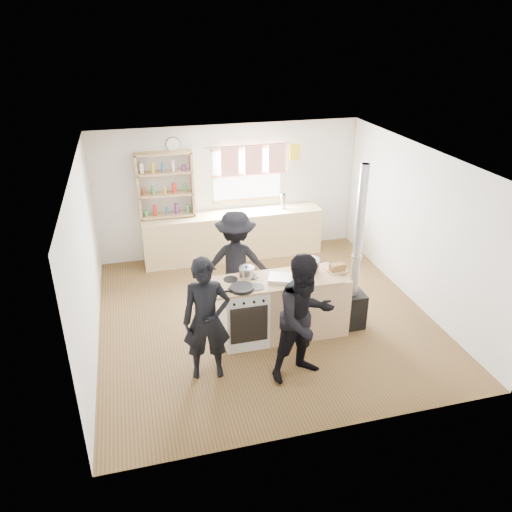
% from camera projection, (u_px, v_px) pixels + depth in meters
% --- Properties ---
extents(ground, '(5.00, 5.00, 0.01)m').
position_uv_depth(ground, '(264.00, 316.00, 7.82)').
color(ground, brown).
rests_on(ground, ground).
extents(back_counter, '(3.40, 0.55, 0.90)m').
position_uv_depth(back_counter, '(233.00, 235.00, 9.56)').
color(back_counter, '#D2B87E').
rests_on(back_counter, ground).
extents(shelving_unit, '(1.00, 0.28, 1.20)m').
position_uv_depth(shelving_unit, '(165.00, 185.00, 8.93)').
color(shelving_unit, tan).
rests_on(shelving_unit, back_counter).
extents(thermos, '(0.10, 0.10, 0.29)m').
position_uv_depth(thermos, '(283.00, 201.00, 9.53)').
color(thermos, silver).
rests_on(thermos, back_counter).
extents(cooking_island, '(1.97, 0.64, 0.93)m').
position_uv_depth(cooking_island, '(284.00, 306.00, 7.17)').
color(cooking_island, white).
rests_on(cooking_island, ground).
extents(skillet_greens, '(0.36, 0.36, 0.05)m').
position_uv_depth(skillet_greens, '(242.00, 288.00, 6.66)').
color(skillet_greens, black).
rests_on(skillet_greens, cooking_island).
extents(roast_tray, '(0.40, 0.38, 0.07)m').
position_uv_depth(roast_tray, '(280.00, 279.00, 6.88)').
color(roast_tray, silver).
rests_on(roast_tray, cooking_island).
extents(stockpot_stove, '(0.22, 0.22, 0.18)m').
position_uv_depth(stockpot_stove, '(247.00, 272.00, 6.95)').
color(stockpot_stove, '#B6B6B8').
rests_on(stockpot_stove, cooking_island).
extents(stockpot_counter, '(0.30, 0.30, 0.22)m').
position_uv_depth(stockpot_counter, '(309.00, 265.00, 7.10)').
color(stockpot_counter, '#B5B5B8').
rests_on(stockpot_counter, cooking_island).
extents(bread_board, '(0.30, 0.23, 0.12)m').
position_uv_depth(bread_board, '(337.00, 268.00, 7.13)').
color(bread_board, tan).
rests_on(bread_board, cooking_island).
extents(flue_heater, '(0.35, 0.35, 2.50)m').
position_uv_depth(flue_heater, '(354.00, 288.00, 7.30)').
color(flue_heater, black).
rests_on(flue_heater, ground).
extents(person_near_left, '(0.65, 0.46, 1.66)m').
position_uv_depth(person_near_left, '(207.00, 320.00, 6.19)').
color(person_near_left, black).
rests_on(person_near_left, ground).
extents(person_near_right, '(0.97, 0.83, 1.71)m').
position_uv_depth(person_near_right, '(305.00, 318.00, 6.17)').
color(person_near_right, black).
rests_on(person_near_right, ground).
extents(person_far, '(1.19, 0.86, 1.65)m').
position_uv_depth(person_far, '(236.00, 263.00, 7.64)').
color(person_far, black).
rests_on(person_far, ground).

